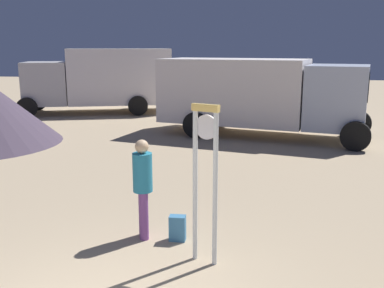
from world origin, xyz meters
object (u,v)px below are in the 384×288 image
person_near_clock (143,184)px  backpack (178,228)px  box_truck_far (103,78)px  standing_clock (205,171)px  box_truck_near (258,93)px

person_near_clock → backpack: 0.92m
backpack → box_truck_far: 14.96m
person_near_clock → box_truck_far: 14.66m
box_truck_far → standing_clock: bearing=-65.6°
person_near_clock → box_truck_far: size_ratio=0.22×
person_near_clock → box_truck_far: (-5.40, 13.61, 0.71)m
person_near_clock → box_truck_near: 9.13m
person_near_clock → box_truck_near: box_truck_near is taller
backpack → box_truck_near: size_ratio=0.06×
standing_clock → person_near_clock: 1.36m
standing_clock → backpack: standing_clock is taller
backpack → box_truck_near: (1.31, 8.95, 1.31)m
backpack → box_truck_far: box_truck_far is taller
backpack → box_truck_far: size_ratio=0.06×
standing_clock → person_near_clock: size_ratio=1.41×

